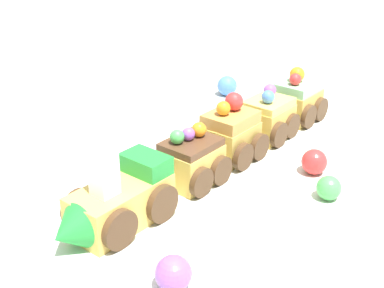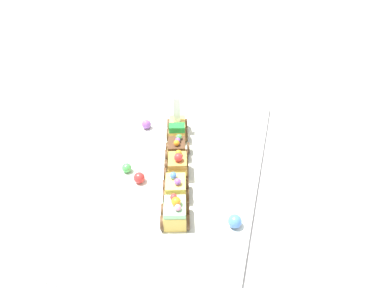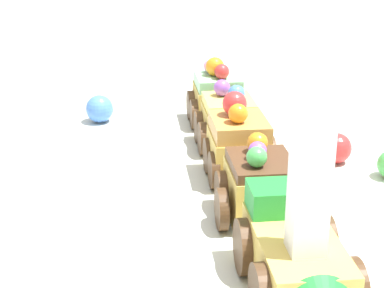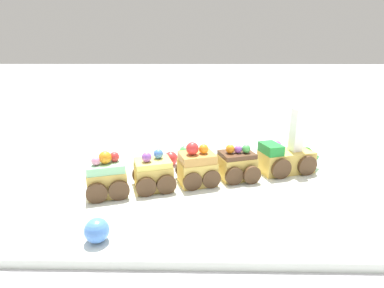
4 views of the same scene
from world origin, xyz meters
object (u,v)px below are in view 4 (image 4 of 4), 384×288
gumball_red (171,159)px  cake_car_mint (107,178)px  gumball_green (185,152)px  cake_car_caramel (197,167)px  cake_car_lemon (153,174)px  cake_train_locomotive (290,157)px  cake_car_chocolate (237,165)px  gumball_purple (275,147)px  gumball_blue (97,230)px

gumball_red → cake_car_mint: bearing=-125.8°
gumball_red → gumball_green: bearing=60.7°
cake_car_caramel → cake_car_mint: size_ratio=1.00×
cake_car_lemon → gumball_green: bearing=55.4°
cake_train_locomotive → gumball_red: size_ratio=4.67×
cake_car_chocolate → cake_car_mint: (-0.22, -0.07, 0.00)m
cake_car_lemon → gumball_purple: (0.25, 0.19, -0.01)m
cake_car_caramel → cake_car_lemon: (-0.07, -0.02, -0.00)m
cake_car_mint → gumball_purple: (0.33, 0.21, -0.01)m
gumball_red → cake_car_lemon: bearing=-101.0°
cake_car_mint → gumball_green: cake_car_mint is taller
cake_car_lemon → gumball_blue: (-0.05, -0.15, -0.01)m
cake_car_lemon → gumball_blue: 0.16m
gumball_purple → gumball_red: (-0.23, -0.08, -0.00)m
cake_car_mint → gumball_green: bearing=38.4°
cake_train_locomotive → cake_car_caramel: 0.19m
cake_car_mint → gumball_purple: 0.39m
cake_train_locomotive → gumball_purple: bearing=73.3°
cake_car_caramel → gumball_purple: 0.24m
gumball_green → gumball_purple: size_ratio=0.86×
cake_car_lemon → cake_car_caramel: bearing=-0.3°
cake_car_caramel → gumball_green: size_ratio=3.17×
gumball_blue → cake_car_mint: bearing=100.4°
cake_car_chocolate → gumball_green: 0.15m
cake_car_lemon → gumball_blue: bearing=-125.2°
cake_car_chocolate → cake_car_caramel: (-0.07, -0.02, 0.00)m
gumball_green → gumball_purple: bearing=8.5°
gumball_red → cake_car_chocolate: bearing=-25.3°
cake_car_mint → gumball_blue: (0.02, -0.13, -0.01)m
gumball_green → gumball_purple: gumball_purple is taller
cake_car_lemon → cake_car_mint: 0.08m
cake_train_locomotive → cake_car_chocolate: bearing=-179.9°
cake_car_caramel → gumball_blue: bearing=-142.5°
cake_car_mint → gumball_green: 0.21m
cake_car_lemon → cake_car_mint: bearing=-179.9°
cake_train_locomotive → cake_car_lemon: bearing=-180.0°
cake_car_chocolate → gumball_red: size_ratio=2.83×
cake_car_lemon → gumball_blue: cake_car_lemon is taller
gumball_green → gumball_red: bearing=-119.3°
cake_car_caramel → cake_car_mint: 0.15m
gumball_green → gumball_red: gumball_red is taller
cake_car_caramel → gumball_green: cake_car_caramel is taller
gumball_blue → gumball_red: bearing=75.0°
cake_train_locomotive → gumball_blue: size_ratio=4.39×
cake_car_mint → gumball_red: bearing=36.7°
cake_car_lemon → gumball_green: cake_car_lemon is taller
cake_car_caramel → cake_car_mint: cake_car_caramel is taller
cake_car_caramel → cake_car_mint: bearing=179.9°
cake_train_locomotive → gumball_purple: 0.11m
cake_car_lemon → gumball_red: 0.11m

